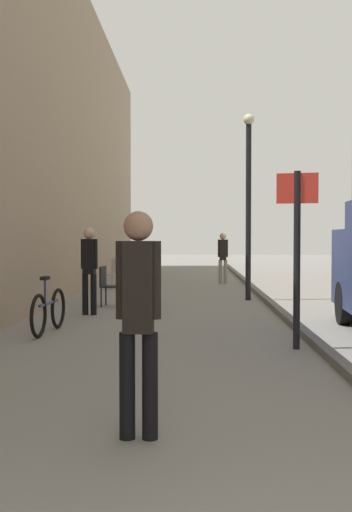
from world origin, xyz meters
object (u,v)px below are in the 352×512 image
at_px(cafe_chair_near_window, 108,283).
at_px(cafe_chair_by_doorway, 115,272).
at_px(pedestrian_mid_block, 138,308).
at_px(bicycle_leaning, 49,311).
at_px(street_sign_post, 297,244).
at_px(pedestrian_far_crossing, 89,265).
at_px(pedestrian_main_foreground, 223,255).
at_px(lamp_post, 248,194).

xyz_separation_m(cafe_chair_near_window, cafe_chair_by_doorway, (-0.42, 4.67, 0.00)).
xyz_separation_m(pedestrian_mid_block, bicycle_leaning, (-2.01, 5.45, -0.69)).
distance_m(street_sign_post, cafe_chair_near_window, 6.49).
xyz_separation_m(street_sign_post, bicycle_leaning, (-3.98, 1.38, -1.16)).
bearing_deg(pedestrian_far_crossing, pedestrian_mid_block, 111.53).
bearing_deg(pedestrian_main_foreground, street_sign_post, -86.91).
distance_m(lamp_post, cafe_chair_near_window, 4.33).
bearing_deg(pedestrian_far_crossing, lamp_post, -130.21).
xyz_separation_m(bicycle_leaning, cafe_chair_by_doorway, (0.04, 8.66, 0.17)).
bearing_deg(street_sign_post, lamp_post, -77.27).
relative_size(pedestrian_mid_block, cafe_chair_near_window, 1.98).
height_order(cafe_chair_near_window, cafe_chair_by_doorway, same).
bearing_deg(pedestrian_main_foreground, cafe_chair_by_doorway, -148.41).
bearing_deg(lamp_post, cafe_chair_near_window, -156.20).
bearing_deg(lamp_post, pedestrian_main_foreground, 94.34).
height_order(pedestrian_main_foreground, bicycle_leaning, pedestrian_main_foreground).
bearing_deg(cafe_chair_near_window, bicycle_leaning, 2.30).
height_order(pedestrian_far_crossing, cafe_chair_by_doorway, pedestrian_far_crossing).
bearing_deg(cafe_chair_near_window, pedestrian_mid_block, 18.23).
bearing_deg(lamp_post, pedestrian_far_crossing, -139.42).
xyz_separation_m(lamp_post, cafe_chair_by_doorway, (-3.84, 3.16, -2.18)).
height_order(pedestrian_mid_block, lamp_post, lamp_post).
distance_m(pedestrian_far_crossing, lamp_post, 5.01).
relative_size(street_sign_post, bicycle_leaning, 1.47).
relative_size(bicycle_leaning, cafe_chair_by_doorway, 1.88).
distance_m(pedestrian_mid_block, bicycle_leaning, 5.86).
height_order(pedestrian_main_foreground, pedestrian_mid_block, pedestrian_mid_block).
height_order(pedestrian_far_crossing, bicycle_leaning, pedestrian_far_crossing).
bearing_deg(pedestrian_main_foreground, cafe_chair_near_window, -113.45).
relative_size(pedestrian_main_foreground, bicycle_leaning, 0.99).
bearing_deg(cafe_chair_near_window, lamp_post, 122.66).
distance_m(street_sign_post, bicycle_leaning, 4.37).
bearing_deg(street_sign_post, cafe_chair_near_window, -44.82).
xyz_separation_m(lamp_post, bicycle_leaning, (-3.88, -5.49, -2.34)).
xyz_separation_m(pedestrian_main_foreground, cafe_chair_near_window, (-3.03, -6.73, -0.47)).
bearing_deg(pedestrian_mid_block, cafe_chair_by_doorway, -81.48).
xyz_separation_m(pedestrian_far_crossing, cafe_chair_near_window, (0.17, 1.56, -0.51)).
relative_size(lamp_post, bicycle_leaning, 2.69).
height_order(pedestrian_mid_block, bicycle_leaning, pedestrian_mid_block).
bearing_deg(cafe_chair_by_doorway, pedestrian_far_crossing, 123.59).
xyz_separation_m(pedestrian_mid_block, pedestrian_far_crossing, (-1.72, 7.87, -0.02)).
height_order(street_sign_post, cafe_chair_near_window, street_sign_post).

